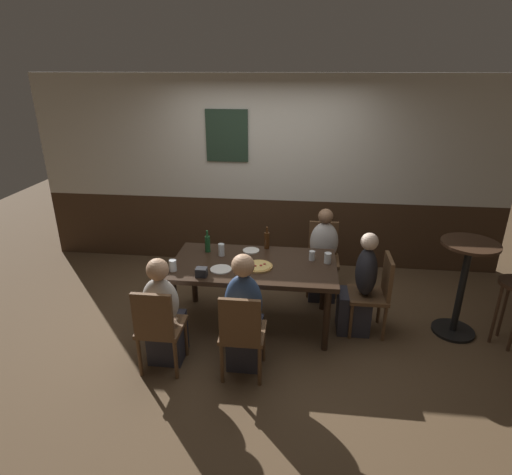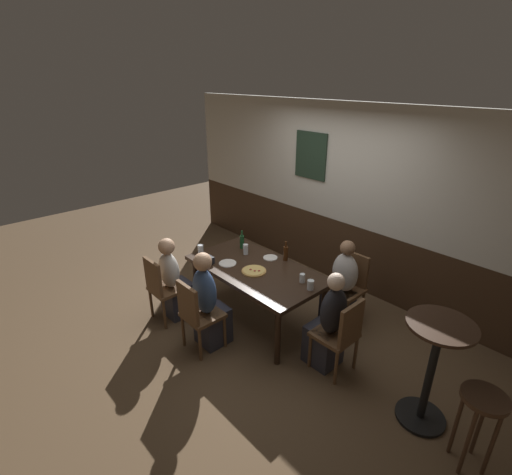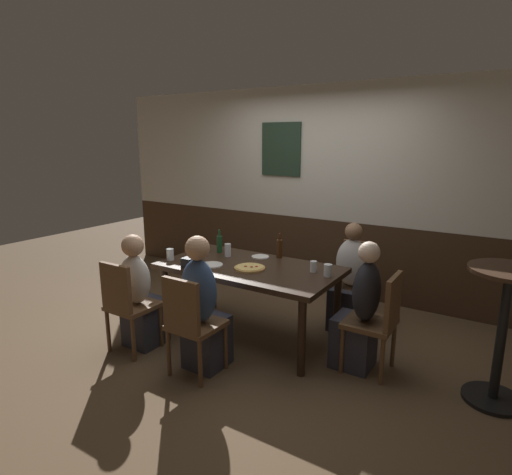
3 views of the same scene
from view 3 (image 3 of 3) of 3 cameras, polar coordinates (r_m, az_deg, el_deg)
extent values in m
plane|color=brown|center=(4.40, -0.84, -13.09)|extent=(12.00, 12.00, 0.00)
cube|color=#3D2819|center=(5.60, 8.44, -2.22)|extent=(6.40, 0.10, 0.95)
cube|color=beige|center=(5.40, 8.91, 11.20)|extent=(6.40, 0.10, 1.65)
cube|color=#233828|center=(5.59, 3.41, 11.83)|extent=(0.56, 0.03, 0.68)
cube|color=black|center=(4.13, -0.87, -4.15)|extent=(1.74, 0.94, 0.05)
cylinder|color=black|center=(4.43, -12.13, -8.32)|extent=(0.07, 0.07, 0.69)
cylinder|color=black|center=(3.60, 6.20, -13.30)|extent=(0.07, 0.07, 0.69)
cylinder|color=black|center=(4.97, -5.84, -5.67)|extent=(0.07, 0.07, 0.69)
cylinder|color=black|center=(4.25, 10.92, -9.18)|extent=(0.07, 0.07, 0.69)
cube|color=brown|center=(4.59, 12.87, -6.43)|extent=(0.40, 0.40, 0.04)
cube|color=brown|center=(4.69, 13.76, -3.07)|extent=(0.36, 0.04, 0.43)
cylinder|color=brown|center=(4.47, 14.05, -10.13)|extent=(0.04, 0.04, 0.41)
cylinder|color=brown|center=(4.58, 9.96, -9.37)|extent=(0.04, 0.04, 0.41)
cylinder|color=brown|center=(4.78, 15.37, -8.69)|extent=(0.04, 0.04, 0.41)
cylinder|color=brown|center=(4.87, 11.52, -8.02)|extent=(0.04, 0.04, 0.41)
cube|color=brown|center=(3.75, 15.09, -11.13)|extent=(0.40, 0.40, 0.04)
cube|color=brown|center=(3.62, 18.06, -8.21)|extent=(0.04, 0.36, 0.43)
cylinder|color=brown|center=(3.75, 11.51, -14.75)|extent=(0.04, 0.04, 0.41)
cylinder|color=brown|center=(4.04, 13.30, -12.73)|extent=(0.04, 0.04, 0.41)
cylinder|color=brown|center=(3.66, 16.67, -15.78)|extent=(0.04, 0.04, 0.41)
cylinder|color=brown|center=(3.96, 18.07, -13.61)|extent=(0.04, 0.04, 0.41)
cube|color=brown|center=(3.63, -8.03, -11.64)|extent=(0.40, 0.40, 0.04)
cube|color=brown|center=(3.41, -10.13, -9.06)|extent=(0.36, 0.04, 0.43)
cylinder|color=brown|center=(3.94, -8.22, -13.17)|extent=(0.04, 0.04, 0.41)
cylinder|color=brown|center=(3.75, -4.13, -14.50)|extent=(0.04, 0.04, 0.41)
cylinder|color=brown|center=(3.72, -11.73, -15.00)|extent=(0.04, 0.04, 0.41)
cylinder|color=brown|center=(3.52, -7.56, -16.59)|extent=(0.04, 0.04, 0.41)
cube|color=brown|center=(4.13, -16.25, -8.90)|extent=(0.40, 0.40, 0.04)
cube|color=brown|center=(3.94, -18.43, -6.48)|extent=(0.36, 0.04, 0.43)
cylinder|color=brown|center=(4.44, -15.89, -10.45)|extent=(0.04, 0.04, 0.41)
cylinder|color=brown|center=(4.21, -12.72, -11.60)|extent=(0.04, 0.04, 0.41)
cylinder|color=brown|center=(4.24, -19.37, -11.83)|extent=(0.04, 0.04, 0.41)
cylinder|color=brown|center=(4.00, -16.24, -13.17)|extent=(0.04, 0.04, 0.41)
cube|color=#2D2D38|center=(4.55, 12.17, -9.35)|extent=(0.32, 0.34, 0.45)
ellipsoid|color=silver|center=(4.48, 12.87, -3.33)|extent=(0.34, 0.22, 0.50)
sphere|color=#936B4C|center=(4.40, 13.08, 0.80)|extent=(0.18, 0.18, 0.18)
cube|color=#2D2D38|center=(3.87, 13.03, -13.55)|extent=(0.34, 0.32, 0.45)
ellipsoid|color=black|center=(3.66, 14.75, -7.05)|extent=(0.22, 0.34, 0.51)
sphere|color=beige|center=(3.56, 15.07, -1.95)|extent=(0.18, 0.18, 0.18)
cube|color=#2D2D38|center=(3.81, -6.63, -13.78)|extent=(0.32, 0.34, 0.45)
ellipsoid|color=#334C7A|center=(3.54, -7.76, -7.12)|extent=(0.34, 0.22, 0.54)
sphere|color=tan|center=(3.44, -7.94, -1.43)|extent=(0.20, 0.20, 0.20)
cube|color=#2D2D38|center=(4.29, -14.76, -10.94)|extent=(0.32, 0.34, 0.45)
ellipsoid|color=beige|center=(4.07, -16.06, -5.45)|extent=(0.34, 0.22, 0.46)
sphere|color=tan|center=(3.98, -16.35, -1.05)|extent=(0.20, 0.20, 0.20)
cylinder|color=tan|center=(4.02, -0.86, -4.15)|extent=(0.30, 0.30, 0.02)
cylinder|color=#DBB760|center=(4.01, -0.86, -3.98)|extent=(0.26, 0.26, 0.01)
cylinder|color=maroon|center=(4.01, -1.42, -3.91)|extent=(0.03, 0.03, 0.00)
cylinder|color=maroon|center=(4.00, 0.08, -3.93)|extent=(0.03, 0.03, 0.00)
cylinder|color=maroon|center=(3.99, -0.62, -3.99)|extent=(0.03, 0.03, 0.00)
cylinder|color=silver|center=(4.39, -11.53, -2.25)|extent=(0.07, 0.07, 0.12)
cylinder|color=gold|center=(4.39, -11.52, -2.46)|extent=(0.06, 0.06, 0.08)
cylinder|color=silver|center=(4.43, -3.84, -1.72)|extent=(0.07, 0.07, 0.14)
cylinder|color=#B26623|center=(4.44, -3.83, -2.17)|extent=(0.06, 0.06, 0.06)
cylinder|color=silver|center=(3.85, 9.70, -4.41)|extent=(0.08, 0.08, 0.11)
cylinder|color=silver|center=(3.85, 9.69, -4.61)|extent=(0.07, 0.07, 0.08)
cylinder|color=silver|center=(3.95, 7.79, -3.91)|extent=(0.06, 0.06, 0.10)
cylinder|color=#B26623|center=(3.96, 7.78, -4.20)|extent=(0.06, 0.06, 0.06)
cylinder|color=#194723|center=(4.59, -4.95, -0.91)|extent=(0.06, 0.06, 0.18)
cylinder|color=#194723|center=(4.56, -4.98, 0.63)|extent=(0.03, 0.03, 0.07)
cylinder|color=#42230F|center=(4.39, 3.18, -1.52)|extent=(0.06, 0.06, 0.19)
cylinder|color=#42230F|center=(4.36, 3.20, 0.12)|extent=(0.03, 0.03, 0.07)
cylinder|color=white|center=(4.15, -6.00, -3.70)|extent=(0.22, 0.22, 0.01)
cylinder|color=white|center=(4.41, 0.60, -2.62)|extent=(0.18, 0.18, 0.01)
cube|color=black|center=(4.12, -9.19, -3.36)|extent=(0.11, 0.09, 0.09)
cylinder|color=black|center=(3.88, 29.34, -18.45)|extent=(0.44, 0.44, 0.03)
cylinder|color=black|center=(3.66, 30.24, -11.56)|extent=(0.07, 0.07, 0.99)
cylinder|color=#382316|center=(3.49, 31.20, -3.88)|extent=(0.56, 0.56, 0.03)
camera|label=1|loc=(1.96, -85.24, 23.57)|focal=29.52mm
camera|label=2|loc=(1.40, 100.90, 42.49)|focal=26.33mm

